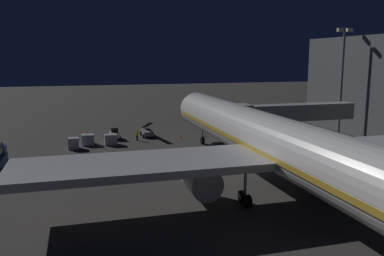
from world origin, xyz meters
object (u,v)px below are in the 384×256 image
object	(u,v)px
apron_floodlight_mast	(342,74)
baggage_tug_lead	(115,135)
ground_crew_marshaller_fwd	(86,135)
airliner_at_gate	(284,148)
jet_bridge	(282,113)
traffic_cone_nose_port	(205,135)
traffic_cone_nose_starboard	(180,137)
ground_crew_by_belt_loader	(137,135)
baggage_container_near_belt	(88,140)
baggage_container_far_row	(73,143)
baggage_container_mid_row	(111,140)
belt_loader	(147,132)

from	to	relation	value
apron_floodlight_mast	baggage_tug_lead	world-z (taller)	apron_floodlight_mast
apron_floodlight_mast	ground_crew_marshaller_fwd	world-z (taller)	apron_floodlight_mast
airliner_at_gate	jet_bridge	world-z (taller)	airliner_at_gate
traffic_cone_nose_port	airliner_at_gate	bearing A→B (deg)	86.01
airliner_at_gate	traffic_cone_nose_port	distance (m)	31.99
traffic_cone_nose_port	traffic_cone_nose_starboard	size ratio (longest dim) A/B	1.00
traffic_cone_nose_port	traffic_cone_nose_starboard	xyz separation A→B (m)	(4.40, 0.00, 0.00)
ground_crew_by_belt_loader	ground_crew_marshaller_fwd	bearing A→B (deg)	-10.90
baggage_container_near_belt	baggage_container_far_row	bearing A→B (deg)	48.16
baggage_container_far_row	ground_crew_marshaller_fwd	distance (m)	5.49
baggage_container_mid_row	traffic_cone_nose_starboard	xyz separation A→B (m)	(-11.86, -1.98, -0.56)
baggage_tug_lead	jet_bridge	bearing A→B (deg)	152.25
apron_floodlight_mast	baggage_container_far_row	distance (m)	46.29
baggage_container_mid_row	ground_crew_marshaller_fwd	distance (m)	5.17
traffic_cone_nose_starboard	ground_crew_by_belt_loader	bearing A→B (deg)	-1.00
baggage_container_near_belt	ground_crew_marshaller_fwd	distance (m)	2.73
baggage_container_far_row	ground_crew_marshaller_fwd	world-z (taller)	ground_crew_marshaller_fwd
belt_loader	traffic_cone_nose_starboard	distance (m)	6.18
baggage_container_near_belt	ground_crew_marshaller_fwd	bearing A→B (deg)	-87.28
baggage_container_mid_row	traffic_cone_nose_port	distance (m)	16.39
apron_floodlight_mast	traffic_cone_nose_port	xyz separation A→B (m)	(23.30, -4.91, -10.43)
baggage_container_far_row	ground_crew_by_belt_loader	world-z (taller)	ground_crew_by_belt_loader
baggage_tug_lead	ground_crew_marshaller_fwd	distance (m)	4.67
traffic_cone_nose_starboard	traffic_cone_nose_port	bearing A→B (deg)	180.00
belt_loader	traffic_cone_nose_starboard	bearing A→B (deg)	148.16
ground_crew_marshaller_fwd	baggage_container_mid_row	bearing A→B (deg)	134.68
belt_loader	traffic_cone_nose_port	xyz separation A→B (m)	(-9.62, 3.24, -0.57)
jet_bridge	belt_loader	distance (m)	23.57
ground_crew_marshaller_fwd	apron_floodlight_mast	bearing A→B (deg)	171.31
ground_crew_marshaller_fwd	traffic_cone_nose_starboard	distance (m)	15.61
apron_floodlight_mast	baggage_container_mid_row	size ratio (longest dim) A/B	9.95
baggage_tug_lead	ground_crew_marshaller_fwd	bearing A→B (deg)	7.57
ground_crew_marshaller_fwd	traffic_cone_nose_starboard	world-z (taller)	ground_crew_marshaller_fwd
apron_floodlight_mast	traffic_cone_nose_port	distance (m)	25.99
airliner_at_gate	baggage_container_far_row	xyz separation A→B (m)	(19.71, -28.14, -4.24)
apron_floodlight_mast	traffic_cone_nose_port	world-z (taller)	apron_floodlight_mast
ground_crew_by_belt_loader	ground_crew_marshaller_fwd	size ratio (longest dim) A/B	0.92
airliner_at_gate	jet_bridge	size ratio (longest dim) A/B	3.13
baggage_tug_lead	ground_crew_by_belt_loader	distance (m)	4.12
baggage_container_near_belt	ground_crew_by_belt_loader	size ratio (longest dim) A/B	1.10
baggage_container_far_row	belt_loader	bearing A→B (deg)	-151.53
ground_crew_by_belt_loader	jet_bridge	bearing A→B (deg)	152.99
baggage_container_near_belt	baggage_container_far_row	xyz separation A→B (m)	(2.14, 2.39, 0.02)
belt_loader	traffic_cone_nose_starboard	xyz separation A→B (m)	(-5.22, 3.24, -0.57)
airliner_at_gate	traffic_cone_nose_port	world-z (taller)	airliner_at_gate
apron_floodlight_mast	ground_crew_marshaller_fwd	bearing A→B (deg)	-8.69
apron_floodlight_mast	baggage_container_far_row	xyz separation A→B (m)	(45.21, -1.49, -9.85)
airliner_at_gate	apron_floodlight_mast	xyz separation A→B (m)	(-25.50, -26.64, 5.61)
jet_bridge	baggage_tug_lead	distance (m)	27.82
jet_bridge	ground_crew_marshaller_fwd	world-z (taller)	jet_bridge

